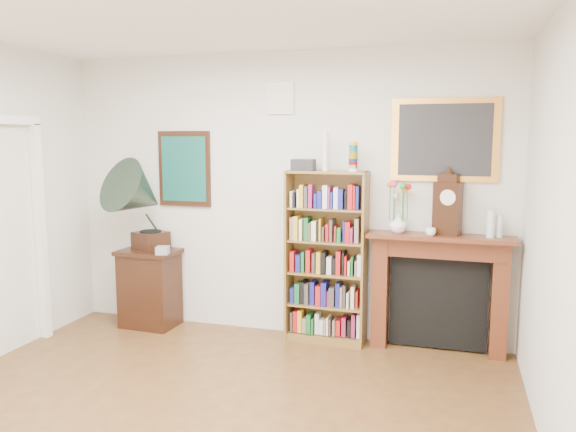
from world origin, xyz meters
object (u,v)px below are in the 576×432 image
object	(u,v)px
mantel_clock	(448,206)
bottle_right	(499,226)
bookshelf	(326,248)
side_cabinet	(150,288)
teacup	(431,232)
gramophone	(141,199)
flower_vase	(398,223)
cd_stack	(163,250)
bottle_left	(491,224)
fireplace	(439,283)

from	to	relation	value
mantel_clock	bottle_right	xyz separation A→B (m)	(0.44, -0.02, -0.16)
bookshelf	side_cabinet	world-z (taller)	bookshelf
bookshelf	teacup	size ratio (longest dim) A/B	21.28
gramophone	flower_vase	world-z (taller)	gramophone
bookshelf	teacup	distance (m)	0.99
cd_stack	bottle_left	world-z (taller)	bottle_left
fireplace	teacup	distance (m)	0.52
side_cabinet	flower_vase	distance (m)	2.66
flower_vase	fireplace	bearing A→B (deg)	4.44
bookshelf	gramophone	distance (m)	1.94
flower_vase	teacup	bearing A→B (deg)	-18.26
fireplace	bottle_right	bearing A→B (deg)	-2.51
cd_stack	flower_vase	world-z (taller)	flower_vase
bottle_left	bottle_right	xyz separation A→B (m)	(0.07, 0.04, -0.02)
bottle_left	mantel_clock	bearing A→B (deg)	170.91
side_cabinet	bottle_left	bearing A→B (deg)	3.73
side_cabinet	bottle_right	size ratio (longest dim) A/B	4.07
teacup	bottle_left	distance (m)	0.51
cd_stack	bottle_right	size ratio (longest dim) A/B	0.60
bottle_right	mantel_clock	bearing A→B (deg)	177.92
fireplace	flower_vase	size ratio (longest dim) A/B	7.52
cd_stack	teacup	distance (m)	2.61
fireplace	mantel_clock	xyz separation A→B (m)	(0.05, -0.02, 0.72)
mantel_clock	bottle_right	bearing A→B (deg)	16.19
side_cabinet	gramophone	bearing A→B (deg)	-92.46
side_cabinet	bottle_right	distance (m)	3.51
bookshelf	cd_stack	size ratio (longest dim) A/B	15.94
fireplace	cd_stack	bearing A→B (deg)	-172.54
flower_vase	bottle_left	distance (m)	0.80
bookshelf	bottle_left	distance (m)	1.50
gramophone	flower_vase	bearing A→B (deg)	26.79
side_cabinet	gramophone	world-z (taller)	gramophone
fireplace	teacup	world-z (taller)	teacup
side_cabinet	gramophone	distance (m)	0.96
fireplace	gramophone	distance (m)	3.03
fireplace	flower_vase	distance (m)	0.66
cd_stack	teacup	world-z (taller)	teacup
cd_stack	teacup	size ratio (longest dim) A/B	1.33
gramophone	bottle_left	bearing A→B (deg)	24.90
side_cabinet	bottle_right	xyz separation A→B (m)	(3.42, 0.11, 0.79)
gramophone	teacup	size ratio (longest dim) A/B	10.73
bottle_right	teacup	bearing A→B (deg)	-170.67
teacup	flower_vase	bearing A→B (deg)	161.74
teacup	bottle_right	size ratio (longest dim) A/B	0.45
bookshelf	bottle_left	world-z (taller)	bookshelf
mantel_clock	bottle_left	bearing A→B (deg)	9.17
mantel_clock	side_cabinet	bearing A→B (deg)	-159.37
side_cabinet	teacup	xyz separation A→B (m)	(2.84, 0.01, 0.73)
side_cabinet	cd_stack	size ratio (longest dim) A/B	6.78
side_cabinet	bottle_left	size ratio (longest dim) A/B	3.39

